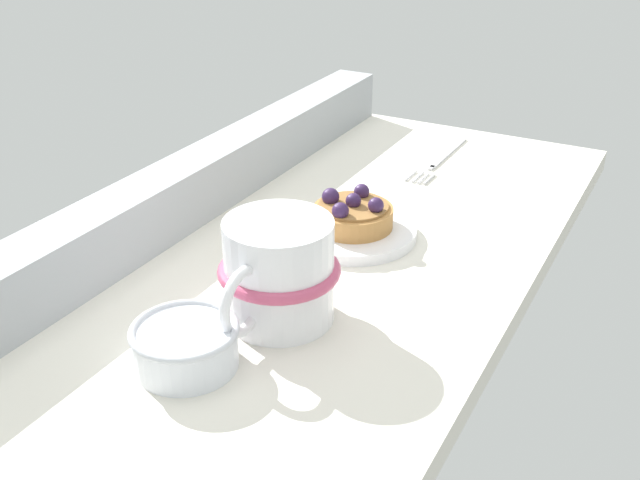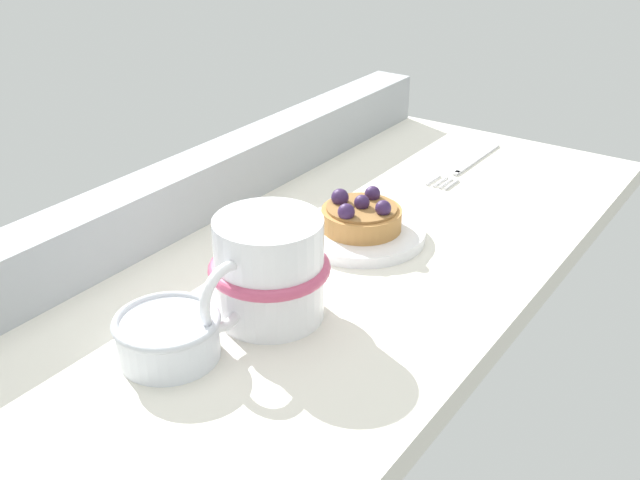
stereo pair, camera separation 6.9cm
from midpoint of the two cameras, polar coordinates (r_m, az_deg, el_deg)
The scene contains 7 objects.
ground_plane at distance 76.90cm, azimuth 4.28°, elevation -1.22°, with size 80.32×38.89×2.56cm, color silver.
window_rail_back at distance 83.78cm, azimuth -5.55°, elevation 4.54°, with size 78.71×5.34×6.27cm, color #9EA3A8.
dessert_plate at distance 77.40cm, azimuth 5.66°, elevation 0.43°, with size 13.01×13.01×1.16cm.
raspberry_tart at distance 76.52cm, azimuth 5.69°, elevation 1.77°, with size 8.09×8.09×3.76cm.
coffee_mug at distance 62.38cm, azimuth -0.74°, elevation -2.30°, with size 13.40×10.15×8.95cm.
dessert_fork at distance 97.69cm, azimuth 13.05°, elevation 5.51°, with size 17.50×2.48×0.60cm.
sugar_bowl at distance 59.38cm, azimuth -8.04°, elevation -7.22°, with size 8.33×8.33×3.55cm.
Camera 2 is at (-57.03, -36.52, 35.13)cm, focal length 42.74 mm.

